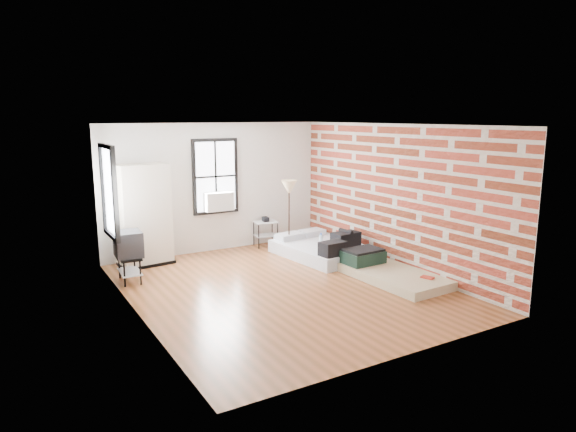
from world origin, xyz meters
TOP-DOWN VIEW (x-y plane):
  - ground at (0.00, 0.00)m, footprint 6.00×6.00m
  - room_shell at (0.23, 0.36)m, footprint 5.02×6.02m
  - mattress_main at (1.75, 1.33)m, footprint 1.67×2.14m
  - mattress_bare at (1.92, -0.48)m, footprint 1.15×2.07m
  - wardrobe at (-1.67, 2.65)m, footprint 1.08×0.70m
  - side_table at (1.09, 2.72)m, footprint 0.57×0.48m
  - floor_lamp at (1.30, 2.02)m, footprint 0.34×0.34m
  - tv_stand at (-2.21, 1.71)m, footprint 0.50×0.68m

SIDE VIEW (x-z plane):
  - ground at x=0.00m, z-range 0.00..0.00m
  - mattress_bare at x=1.92m, z-range -0.09..0.35m
  - mattress_main at x=1.75m, z-range -0.14..0.50m
  - side_table at x=1.09m, z-range 0.12..0.80m
  - tv_stand at x=-2.21m, z-range 0.20..1.13m
  - wardrobe at x=-1.67m, z-range 0.00..2.02m
  - floor_lamp at x=1.30m, z-range 0.56..2.15m
  - room_shell at x=0.23m, z-range 0.33..3.14m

